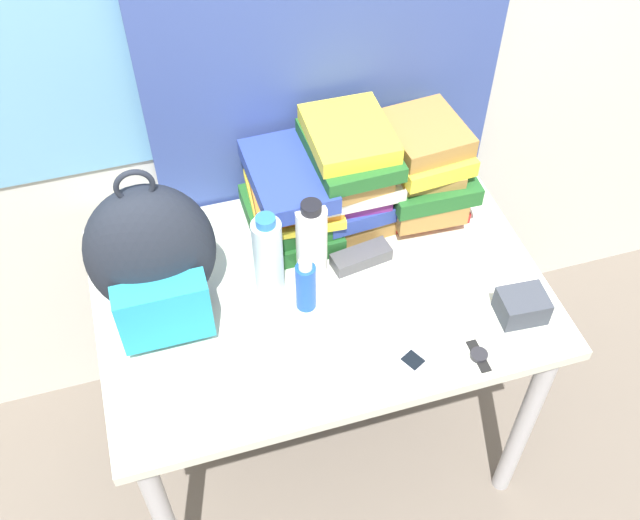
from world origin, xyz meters
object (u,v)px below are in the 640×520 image
object	(u,v)px
sports_bottle	(312,242)
sunscreen_bottle	(306,286)
sunglasses_case	(361,257)
camera_pouch	(522,306)
book_stack_center	(349,173)
book_stack_right	(421,167)
book_stack_left	(291,200)
water_bottle	(268,255)
cell_phone	(413,362)
wristwatch	(479,355)
backpack	(152,257)

from	to	relation	value
sports_bottle	sunscreen_bottle	world-z (taller)	sports_bottle
sunglasses_case	camera_pouch	size ratio (longest dim) A/B	1.36
book_stack_center	book_stack_right	bearing A→B (deg)	-0.52
book_stack_left	water_bottle	xyz separation A→B (m)	(-0.10, -0.17, 0.00)
sunscreen_bottle	cell_phone	size ratio (longest dim) A/B	1.44
sunscreen_bottle	cell_phone	world-z (taller)	sunscreen_bottle
sports_bottle	sunglasses_case	xyz separation A→B (m)	(0.13, -0.00, -0.09)
book_stack_center	sunglasses_case	world-z (taller)	book_stack_center
sunglasses_case	wristwatch	xyz separation A→B (m)	(0.16, -0.35, -0.01)
book_stack_left	cell_phone	xyz separation A→B (m)	(0.15, -0.48, -0.10)
sunglasses_case	wristwatch	size ratio (longest dim) A/B	1.79
water_bottle	backpack	bearing A→B (deg)	177.72
water_bottle	sports_bottle	xyz separation A→B (m)	(0.11, 0.01, -0.00)
sunglasses_case	camera_pouch	bearing A→B (deg)	-40.84
camera_pouch	wristwatch	distance (m)	0.17
cell_phone	sunglasses_case	world-z (taller)	sunglasses_case
book_stack_right	wristwatch	xyz separation A→B (m)	(-0.05, -0.51, -0.12)
book_stack_left	book_stack_center	world-z (taller)	book_stack_center
book_stack_left	book_stack_right	size ratio (longest dim) A/B	0.98
book_stack_center	wristwatch	xyz separation A→B (m)	(0.15, -0.51, -0.15)
backpack	book_stack_center	bearing A→B (deg)	17.58
cell_phone	sunglasses_case	size ratio (longest dim) A/B	0.70
backpack	wristwatch	world-z (taller)	backpack
sunscreen_bottle	book_stack_center	bearing A→B (deg)	53.78
water_bottle	wristwatch	xyz separation A→B (m)	(0.40, -0.33, -0.11)
book_stack_right	sunglasses_case	world-z (taller)	book_stack_right
water_bottle	sunglasses_case	xyz separation A→B (m)	(0.24, 0.01, -0.09)
book_stack_left	camera_pouch	bearing A→B (deg)	-43.66
book_stack_center	sports_bottle	bearing A→B (deg)	-132.18
backpack	book_stack_center	world-z (taller)	backpack
book_stack_right	sunscreen_bottle	distance (m)	0.46
book_stack_center	camera_pouch	xyz separation A→B (m)	(0.29, -0.42, -0.12)
sunscreen_bottle	camera_pouch	world-z (taller)	sunscreen_bottle
backpack	sports_bottle	distance (m)	0.37
book_stack_center	water_bottle	bearing A→B (deg)	-145.79
book_stack_center	sports_bottle	size ratio (longest dim) A/B	1.28
backpack	sports_bottle	xyz separation A→B (m)	(0.37, 0.00, -0.06)
book_stack_center	sunglasses_case	distance (m)	0.21
sports_bottle	cell_phone	bearing A→B (deg)	-66.71
cell_phone	sports_bottle	bearing A→B (deg)	113.29
water_bottle	cell_phone	size ratio (longest dim) A/B	2.16
book_stack_right	sports_bottle	bearing A→B (deg)	-155.18
book_stack_left	cell_phone	distance (m)	0.51
backpack	book_stack_left	xyz separation A→B (m)	(0.36, 0.16, -0.07)
book_stack_left	book_stack_right	distance (m)	0.35
backpack	sunscreen_bottle	size ratio (longest dim) A/B	2.69
book_stack_center	sunglasses_case	bearing A→B (deg)	-95.84
book_stack_left	wristwatch	distance (m)	0.59
sports_bottle	camera_pouch	size ratio (longest dim) A/B	2.04
book_stack_center	water_bottle	distance (m)	0.31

